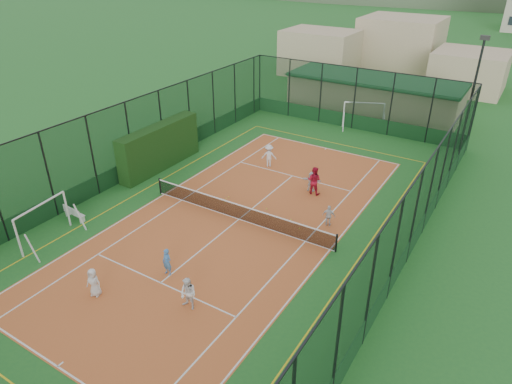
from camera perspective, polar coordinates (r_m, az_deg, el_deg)
ground at (r=25.47m, az=-2.14°, el=-3.44°), size 300.00×300.00×0.00m
court_slab at (r=25.47m, az=-2.14°, el=-3.43°), size 11.17×23.97×0.01m
tennis_net at (r=25.20m, az=-2.17°, el=-2.42°), size 11.67×0.12×1.06m
perimeter_fence at (r=24.24m, az=-2.25°, el=1.58°), size 18.12×34.12×5.00m
floodlight_ne at (r=35.89m, az=25.34°, el=10.71°), size 0.60×0.26×8.25m
clubhouse at (r=43.35m, az=14.49°, el=11.67°), size 15.20×7.20×3.15m
hedge_left at (r=31.52m, az=-11.94°, el=5.54°), size 1.03×6.87×3.00m
white_bench at (r=27.23m, az=-21.75°, el=-2.40°), size 1.47×0.49×0.82m
futsal_goal_near at (r=25.57m, az=-24.99°, el=-3.53°), size 3.33×1.33×2.09m
futsal_goal_far at (r=39.22m, az=13.26°, el=9.30°), size 3.43×2.22×2.15m
child_near_left at (r=21.17m, az=-19.63°, el=-10.59°), size 0.76×0.59×1.36m
child_near_mid at (r=21.50m, az=-11.06°, el=-8.59°), size 0.51×0.35×1.36m
child_near_right at (r=19.51m, az=-8.46°, el=-12.47°), size 0.76×0.61×1.52m
child_far_left at (r=31.26m, az=1.64°, el=4.58°), size 1.17×0.95×1.59m
child_far_right at (r=24.91m, az=9.09°, el=-2.95°), size 0.75×0.41×1.22m
child_far_back at (r=28.28m, az=6.92°, el=1.33°), size 1.24×0.60×1.29m
coach at (r=27.89m, az=7.26°, el=1.45°), size 0.90×0.72×1.77m
tennis_balls at (r=26.39m, az=-0.14°, el=-2.08°), size 5.32×0.95×0.07m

